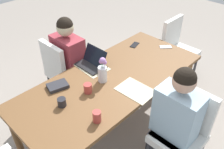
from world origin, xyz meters
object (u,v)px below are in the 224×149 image
Objects in this scene: coffee_mug_centre_left at (62,102)px; chair_far_left_mid at (63,69)px; chair_head_right_left_far at (177,46)px; chair_near_left_near at (183,128)px; laptop_far_left_mid at (92,63)px; person_near_left_near at (174,127)px; phone_black at (135,45)px; coffee_mug_near_left at (97,117)px; coffee_mug_near_right at (88,88)px; dining_table at (112,84)px; person_far_left_mid at (70,67)px; book_red_cover at (58,86)px; phone_silver at (166,47)px; flower_vase at (103,71)px.

chair_far_left_mid is at bearing 54.87° from coffee_mug_centre_left.
chair_far_left_mid is at bearing 154.36° from chair_head_right_left_far.
laptop_far_left_mid reaches higher than chair_near_left_near.
chair_near_left_near is at bearing -38.76° from person_near_left_near.
phone_black is at bearing -32.06° from chair_far_left_mid.
coffee_mug_near_left is 1.10× the size of coffee_mug_near_right.
dining_table is 6.69× the size of laptop_far_left_mid.
phone_black is (0.73, -0.44, 0.20)m from person_far_left_mid.
person_far_left_mid is 1.33× the size of chair_head_right_left_far.
person_near_left_near is 1.56m from chair_far_left_mid.
person_near_left_near is 1.49m from person_far_left_mid.
laptop_far_left_mid reaches higher than chair_far_left_mid.
book_red_cover reaches higher than phone_silver.
laptop_far_left_mid reaches higher than dining_table.
chair_near_left_near reaches higher than coffee_mug_near_left.
phone_silver is at bearing -4.25° from flower_vase.
chair_far_left_mid is 0.75× the size of person_far_left_mid.
chair_far_left_mid is 0.82m from flower_vase.
chair_near_left_near is 3.11× the size of flower_vase.
chair_near_left_near is 1.19m from laptop_far_left_mid.
chair_head_right_left_far is 1.95m from book_red_cover.
flower_vase is at bearing -0.26° from coffee_mug_centre_left.
person_near_left_near is 7.97× the size of phone_silver.
coffee_mug_near_left is at bearing 52.52° from phone_silver.
coffee_mug_centre_left is at bearing 104.02° from coffee_mug_near_left.
person_near_left_near and person_far_left_mid have the same top height.
phone_black is at bearing 10.16° from coffee_mug_centre_left.
coffee_mug_near_left is (-0.43, -0.37, -0.07)m from flower_vase.
flower_vase is 0.47m from book_red_cover.
book_red_cover is (-0.39, -0.50, 0.24)m from chair_far_left_mid.
coffee_mug_near_left is (-0.54, -0.65, 0.01)m from laptop_far_left_mid.
person_near_left_near reaches higher than book_red_cover.
phone_silver is (1.04, -0.82, 0.23)m from chair_far_left_mid.
person_near_left_near is 1.61m from chair_head_right_left_far.
coffee_mug_near_left reaches higher than dining_table.
chair_far_left_mid is 6.00× the size of phone_silver.
chair_head_right_left_far is 1.56m from flower_vase.
chair_head_right_left_far is 6.00× the size of phone_black.
coffee_mug_near_left is at bearing -111.14° from chair_far_left_mid.
phone_silver is (0.90, 0.73, 0.20)m from person_near_left_near.
phone_black is (0.67, 1.05, 0.20)m from person_near_left_near.
chair_head_right_left_far reaches higher than coffee_mug_near_left.
person_far_left_mid is at bearing 64.37° from coffee_mug_near_left.
coffee_mug_near_left reaches higher than book_red_cover.
chair_near_left_near is 1.29m from book_red_cover.
person_near_left_near is at bearing 141.24° from chair_near_left_near.
dining_table is 14.28× the size of phone_silver.
person_far_left_mid is 11.10× the size of coffee_mug_near_left.
coffee_mug_centre_left reaches higher than dining_table.
dining_table is at bearing -83.34° from chair_far_left_mid.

